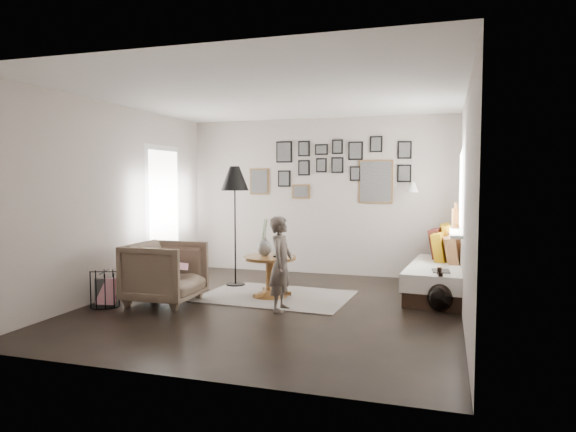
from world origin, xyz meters
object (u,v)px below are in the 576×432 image
(child, at_px, (281,264))
(demijohn_small, at_px, (440,297))
(pedestal_table, at_px, (270,278))
(daybed, at_px, (441,273))
(armchair, at_px, (165,273))
(magazine_basket, at_px, (105,289))
(vase, at_px, (265,245))
(floor_lamp, at_px, (235,183))
(demijohn_large, at_px, (439,293))

(child, bearing_deg, demijohn_small, -74.41)
(pedestal_table, height_order, child, child)
(pedestal_table, distance_m, demijohn_small, 2.21)
(daybed, distance_m, armchair, 3.72)
(daybed, distance_m, magazine_basket, 4.45)
(pedestal_table, bearing_deg, daybed, 21.25)
(daybed, bearing_deg, magazine_basket, -149.08)
(child, bearing_deg, pedestal_table, 29.66)
(vase, distance_m, demijohn_small, 2.35)
(floor_lamp, distance_m, demijohn_large, 3.26)
(daybed, bearing_deg, child, -135.73)
(daybed, xyz_separation_m, demijohn_small, (-0.00, -0.99, -0.11))
(vase, relative_size, demijohn_large, 0.98)
(child, bearing_deg, armchair, 92.39)
(child, bearing_deg, demijohn_large, -70.83)
(magazine_basket, xyz_separation_m, child, (2.17, 0.45, 0.36))
(vase, distance_m, magazine_basket, 2.11)
(demijohn_large, bearing_deg, armchair, -168.22)
(pedestal_table, relative_size, demijohn_large, 1.37)
(vase, relative_size, floor_lamp, 0.28)
(armchair, bearing_deg, child, -88.26)
(daybed, bearing_deg, pedestal_table, -153.85)
(pedestal_table, xyz_separation_m, magazine_basket, (-1.80, -1.10, -0.04))
(vase, xyz_separation_m, demijohn_small, (2.28, -0.15, -0.53))
(floor_lamp, relative_size, demijohn_small, 3.79)
(vase, height_order, floor_lamp, floor_lamp)
(demijohn_large, xyz_separation_m, child, (-1.81, -0.63, 0.37))
(magazine_basket, bearing_deg, demijohn_large, 15.20)
(pedestal_table, relative_size, child, 0.62)
(magazine_basket, distance_m, child, 2.24)
(vase, bearing_deg, magazine_basket, -146.97)
(pedestal_table, xyz_separation_m, floor_lamp, (-0.74, 0.56, 1.28))
(floor_lamp, bearing_deg, pedestal_table, -36.93)
(vase, bearing_deg, floor_lamp, 140.91)
(floor_lamp, xyz_separation_m, demijohn_small, (2.94, -0.69, -1.36))
(pedestal_table, height_order, daybed, daybed)
(vase, bearing_deg, child, -56.04)
(magazine_basket, xyz_separation_m, demijohn_small, (4.00, 0.96, -0.04))
(daybed, xyz_separation_m, magazine_basket, (-4.00, -1.95, -0.08))
(vase, height_order, daybed, vase)
(pedestal_table, distance_m, vase, 0.46)
(demijohn_large, bearing_deg, child, -160.76)
(pedestal_table, distance_m, magazine_basket, 2.10)
(pedestal_table, bearing_deg, armchair, -148.62)
(vase, bearing_deg, demijohn_large, -0.87)
(pedestal_table, distance_m, floor_lamp, 1.58)
(daybed, xyz_separation_m, child, (-1.83, -1.50, 0.28))
(armchair, xyz_separation_m, demijohn_large, (3.36, 0.70, -0.19))
(daybed, distance_m, floor_lamp, 3.21)
(vase, xyz_separation_m, floor_lamp, (-0.66, 0.54, 0.83))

